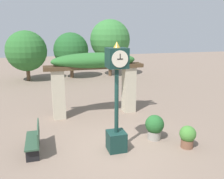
{
  "coord_description": "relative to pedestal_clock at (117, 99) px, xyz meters",
  "views": [
    {
      "loc": [
        -2.18,
        -6.94,
        3.78
      ],
      "look_at": [
        -0.07,
        0.25,
        1.91
      ],
      "focal_mm": 38.0,
      "sensor_mm": 36.0,
      "label": 1
    }
  ],
  "objects": [
    {
      "name": "tree_line",
      "position": [
        0.39,
        12.6,
        0.87
      ],
      "size": [
        9.83,
        3.38,
        4.69
      ],
      "color": "brown",
      "rests_on": "ground"
    },
    {
      "name": "pedestal_clock",
      "position": [
        0.0,
        0.0,
        0.0
      ],
      "size": [
        0.59,
        0.64,
        3.47
      ],
      "color": "#14332D",
      "rests_on": "ground"
    },
    {
      "name": "ground_plane",
      "position": [
        0.07,
        0.25,
        -1.72
      ],
      "size": [
        60.0,
        60.0,
        0.0
      ],
      "primitive_type": "plane",
      "color": "#7F6B5B"
    },
    {
      "name": "potted_plant_near_left",
      "position": [
        1.54,
        0.39,
        -1.23
      ],
      "size": [
        0.67,
        0.67,
        0.89
      ],
      "color": "gray",
      "rests_on": "ground"
    },
    {
      "name": "pergola",
      "position": [
        0.07,
        3.5,
        0.37
      ],
      "size": [
        4.41,
        1.14,
        2.84
      ],
      "color": "#BCB299",
      "rests_on": "ground"
    },
    {
      "name": "potted_plant_near_right",
      "position": [
        2.31,
        -0.49,
        -1.31
      ],
      "size": [
        0.54,
        0.54,
        0.75
      ],
      "color": "brown",
      "rests_on": "ground"
    },
    {
      "name": "park_bench",
      "position": [
        -2.53,
        0.6,
        -1.29
      ],
      "size": [
        0.42,
        1.42,
        0.89
      ],
      "rotation": [
        0.0,
        0.0,
        -1.57
      ],
      "color": "#2D4C38",
      "rests_on": "ground"
    }
  ]
}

